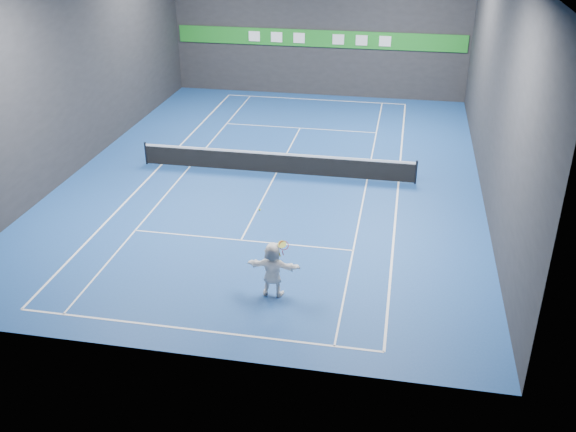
% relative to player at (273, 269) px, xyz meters
% --- Properties ---
extents(ground, '(26.00, 26.00, 0.00)m').
position_rel_player_xyz_m(ground, '(-1.88, 9.65, -0.91)').
color(ground, navy).
rests_on(ground, ground).
extents(wall_back, '(18.00, 0.10, 9.00)m').
position_rel_player_xyz_m(wall_back, '(-1.88, 22.65, 3.59)').
color(wall_back, '#232426').
rests_on(wall_back, ground).
extents(wall_front, '(18.00, 0.10, 9.00)m').
position_rel_player_xyz_m(wall_front, '(-1.88, -3.35, 3.59)').
color(wall_front, '#232426').
rests_on(wall_front, ground).
extents(wall_left, '(0.10, 26.00, 9.00)m').
position_rel_player_xyz_m(wall_left, '(-10.88, 9.65, 3.59)').
color(wall_left, '#232426').
rests_on(wall_left, ground).
extents(wall_right, '(0.10, 26.00, 9.00)m').
position_rel_player_xyz_m(wall_right, '(7.12, 9.65, 3.59)').
color(wall_right, '#232426').
rests_on(wall_right, ground).
extents(baseline_near, '(10.98, 0.08, 0.01)m').
position_rel_player_xyz_m(baseline_near, '(-1.88, -2.24, -0.91)').
color(baseline_near, white).
rests_on(baseline_near, ground).
extents(baseline_far, '(10.98, 0.08, 0.01)m').
position_rel_player_xyz_m(baseline_far, '(-1.88, 21.54, -0.91)').
color(baseline_far, white).
rests_on(baseline_far, ground).
extents(sideline_doubles_left, '(0.08, 23.78, 0.01)m').
position_rel_player_xyz_m(sideline_doubles_left, '(-7.37, 9.65, -0.91)').
color(sideline_doubles_left, white).
rests_on(sideline_doubles_left, ground).
extents(sideline_doubles_right, '(0.08, 23.78, 0.01)m').
position_rel_player_xyz_m(sideline_doubles_right, '(3.61, 9.65, -0.91)').
color(sideline_doubles_right, white).
rests_on(sideline_doubles_right, ground).
extents(sideline_singles_left, '(0.06, 23.78, 0.01)m').
position_rel_player_xyz_m(sideline_singles_left, '(-5.99, 9.65, -0.91)').
color(sideline_singles_left, white).
rests_on(sideline_singles_left, ground).
extents(sideline_singles_right, '(0.06, 23.78, 0.01)m').
position_rel_player_xyz_m(sideline_singles_right, '(2.23, 9.65, -0.91)').
color(sideline_singles_right, white).
rests_on(sideline_singles_right, ground).
extents(service_line_near, '(8.23, 0.06, 0.01)m').
position_rel_player_xyz_m(service_line_near, '(-1.88, 3.25, -0.91)').
color(service_line_near, white).
rests_on(service_line_near, ground).
extents(service_line_far, '(8.23, 0.06, 0.01)m').
position_rel_player_xyz_m(service_line_far, '(-1.88, 16.05, -0.91)').
color(service_line_far, white).
rests_on(service_line_far, ground).
extents(center_service_line, '(0.06, 12.80, 0.01)m').
position_rel_player_xyz_m(center_service_line, '(-1.88, 9.65, -0.91)').
color(center_service_line, white).
rests_on(center_service_line, ground).
extents(player, '(1.70, 0.56, 1.83)m').
position_rel_player_xyz_m(player, '(0.00, 0.00, 0.00)').
color(player, white).
rests_on(player, ground).
extents(tennis_ball, '(0.07, 0.07, 0.07)m').
position_rel_player_xyz_m(tennis_ball, '(-0.43, 0.24, 1.90)').
color(tennis_ball, '#AEDB24').
rests_on(tennis_ball, player).
extents(tennis_net, '(12.50, 0.10, 1.07)m').
position_rel_player_xyz_m(tennis_net, '(-1.88, 9.65, -0.38)').
color(tennis_net, black).
rests_on(tennis_net, ground).
extents(sponsor_banner, '(17.64, 0.11, 1.00)m').
position_rel_player_xyz_m(sponsor_banner, '(-1.88, 22.58, 2.59)').
color(sponsor_banner, '#1C8022').
rests_on(sponsor_banner, wall_back).
extents(tennis_racket, '(0.46, 0.33, 0.60)m').
position_rel_player_xyz_m(tennis_racket, '(0.32, 0.05, 0.82)').
color(tennis_racket, '#B51813').
rests_on(tennis_racket, player).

